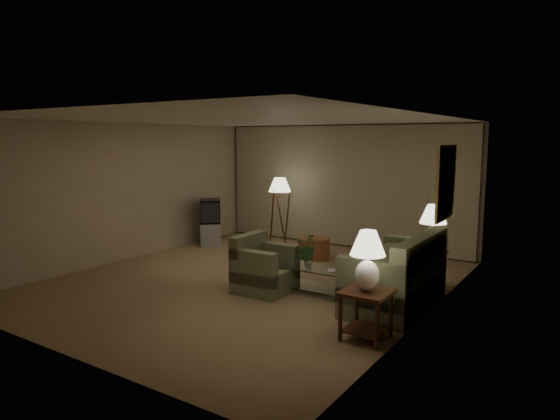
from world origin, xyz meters
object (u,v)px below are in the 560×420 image
Objects in this scene: sofa at (395,277)px; coffee_table at (316,276)px; side_table_near at (366,306)px; table_lamp_far at (433,223)px; crt_tv at (210,211)px; side_table_far at (431,263)px; ottoman at (314,248)px; table_lamp_near at (368,255)px; armchair at (265,270)px; tv_cabinet at (211,233)px; vase at (308,261)px; floor_lamp at (280,210)px.

coffee_table is at bearing -85.38° from sofa.
table_lamp_far reaches higher than side_table_near.
side_table_near is at bearing 18.00° from crt_tv.
side_table_far reaches higher than ottoman.
sofa is at bearing 96.34° from table_lamp_near.
armchair reaches higher than ottoman.
crt_tv is at bearing 148.81° from table_lamp_near.
side_table_far is at bearing 90.00° from table_lamp_far.
sofa is 3.16× the size of side_table_far.
coffee_table is 1.32× the size of tv_cabinet.
table_lamp_near reaches higher than side_table_far.
armchair is 6.25× the size of vase.
side_table_near is 4.08m from ottoman.
coffee_table is (-1.38, 1.25, -0.14)m from side_table_near.
tv_cabinet is (-5.05, 1.80, -0.17)m from sofa.
ottoman is (-2.37, 1.85, -0.21)m from sofa.
coffee_table is 2.26m from ottoman.
tv_cabinet is 2.68m from ottoman.
armchair is 2.37m from table_lamp_near.
side_table_far is 0.83× the size of table_lamp_near.
side_table_near is at bearing -51.73° from ottoman.
table_lamp_near is 0.67× the size of coffee_table.
table_lamp_far is at bearing 43.17° from tv_cabinet.
side_table_far is 4.01m from floor_lamp.
tv_cabinet reaches higher than ottoman.
table_lamp_far is 5.29m from tv_cabinet.
floor_lamp reaches higher than coffee_table.
side_table_near is at bearing 18.00° from tv_cabinet.
table_lamp_near reaches higher than sofa.
ottoman is at bearing 166.65° from table_lamp_far.
side_table_near is 2.67m from table_lamp_far.
armchair is at bearing 157.04° from side_table_near.
crt_tv is 5.32× the size of vase.
vase is at bearing -180.00° from coffee_table.
sofa is at bearing -96.84° from table_lamp_far.
floor_lamp reaches higher than side_table_near.
armchair is at bearing -140.75° from side_table_far.
crt_tv is at bearing 173.99° from table_lamp_far.
armchair is at bearing -153.24° from coffee_table.
table_lamp_near is at bearing 18.00° from tv_cabinet.
sofa is 1.74× the size of coffee_table.
tv_cabinet is 0.54× the size of floor_lamp.
table_lamp_far is 2.07m from coffee_table.
crt_tv is (-5.05, 1.80, 0.35)m from sofa.
side_table_near is 0.81× the size of table_lamp_far.
crt_tv reaches higher than side_table_far.
sofa is 1.36m from side_table_near.
table_lamp_far is 0.98× the size of crt_tv.
vase is (-1.53, -1.35, 0.10)m from side_table_far.
ottoman is (-1.15, 1.95, -0.06)m from coffee_table.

